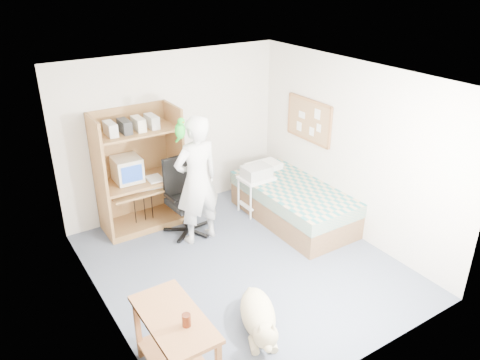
% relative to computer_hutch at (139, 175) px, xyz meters
% --- Properties ---
extents(floor, '(4.00, 4.00, 0.00)m').
position_rel_computer_hutch_xyz_m(floor, '(0.70, -1.74, -0.82)').
color(floor, '#454D5E').
rests_on(floor, ground).
extents(wall_back, '(3.60, 0.02, 2.50)m').
position_rel_computer_hutch_xyz_m(wall_back, '(0.70, 0.26, 0.43)').
color(wall_back, silver).
rests_on(wall_back, floor).
extents(wall_right, '(0.02, 4.00, 2.50)m').
position_rel_computer_hutch_xyz_m(wall_right, '(2.50, -1.74, 0.43)').
color(wall_right, silver).
rests_on(wall_right, floor).
extents(wall_left, '(0.02, 4.00, 2.50)m').
position_rel_computer_hutch_xyz_m(wall_left, '(-1.10, -1.74, 0.43)').
color(wall_left, silver).
rests_on(wall_left, floor).
extents(ceiling, '(3.60, 4.00, 0.02)m').
position_rel_computer_hutch_xyz_m(ceiling, '(0.70, -1.74, 1.68)').
color(ceiling, white).
rests_on(ceiling, wall_back).
extents(computer_hutch, '(1.20, 0.63, 1.80)m').
position_rel_computer_hutch_xyz_m(computer_hutch, '(0.00, 0.00, 0.00)').
color(computer_hutch, olive).
rests_on(computer_hutch, floor).
extents(bed, '(1.02, 2.02, 0.66)m').
position_rel_computer_hutch_xyz_m(bed, '(2.00, -1.12, -0.53)').
color(bed, brown).
rests_on(bed, floor).
extents(side_desk, '(0.50, 1.00, 0.75)m').
position_rel_computer_hutch_xyz_m(side_desk, '(-0.85, -2.94, -0.33)').
color(side_desk, brown).
rests_on(side_desk, floor).
extents(corkboard, '(0.04, 0.94, 0.66)m').
position_rel_computer_hutch_xyz_m(corkboard, '(2.47, -0.84, 0.63)').
color(corkboard, '#966843').
rests_on(corkboard, wall_right).
extents(office_chair, '(0.63, 0.63, 1.12)m').
position_rel_computer_hutch_xyz_m(office_chair, '(0.46, -0.53, -0.42)').
color(office_chair, black).
rests_on(office_chair, floor).
extents(person, '(0.71, 0.50, 1.86)m').
position_rel_computer_hutch_xyz_m(person, '(0.51, -0.84, 0.11)').
color(person, silver).
rests_on(person, floor).
extents(parrot, '(0.14, 0.24, 0.38)m').
position_rel_computer_hutch_xyz_m(parrot, '(0.31, -0.83, 0.88)').
color(parrot, '#148B1E').
rests_on(parrot, person).
extents(dog, '(0.66, 1.08, 0.43)m').
position_rel_computer_hutch_xyz_m(dog, '(0.17, -2.83, -0.63)').
color(dog, tan).
rests_on(dog, floor).
extents(printer_cart, '(0.51, 0.41, 0.60)m').
position_rel_computer_hutch_xyz_m(printer_cart, '(1.67, -0.61, -0.42)').
color(printer_cart, white).
rests_on(printer_cart, floor).
extents(printer, '(0.42, 0.32, 0.18)m').
position_rel_computer_hutch_xyz_m(printer, '(1.67, -0.61, -0.13)').
color(printer, '#B0B0AB').
rests_on(printer, printer_cart).
extents(crt_monitor, '(0.38, 0.41, 0.36)m').
position_rel_computer_hutch_xyz_m(crt_monitor, '(-0.17, 0.01, 0.13)').
color(crt_monitor, beige).
rests_on(crt_monitor, computer_hutch).
extents(keyboard, '(0.47, 0.23, 0.03)m').
position_rel_computer_hutch_xyz_m(keyboard, '(0.03, -0.16, -0.15)').
color(keyboard, beige).
rests_on(keyboard, computer_hutch).
extents(pencil_cup, '(0.08, 0.08, 0.12)m').
position_rel_computer_hutch_xyz_m(pencil_cup, '(0.40, -0.09, -0.00)').
color(pencil_cup, gold).
rests_on(pencil_cup, computer_hutch).
extents(drink_glass, '(0.08, 0.08, 0.12)m').
position_rel_computer_hutch_xyz_m(drink_glass, '(-0.80, -3.10, -0.01)').
color(drink_glass, '#44190A').
rests_on(drink_glass, side_desk).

